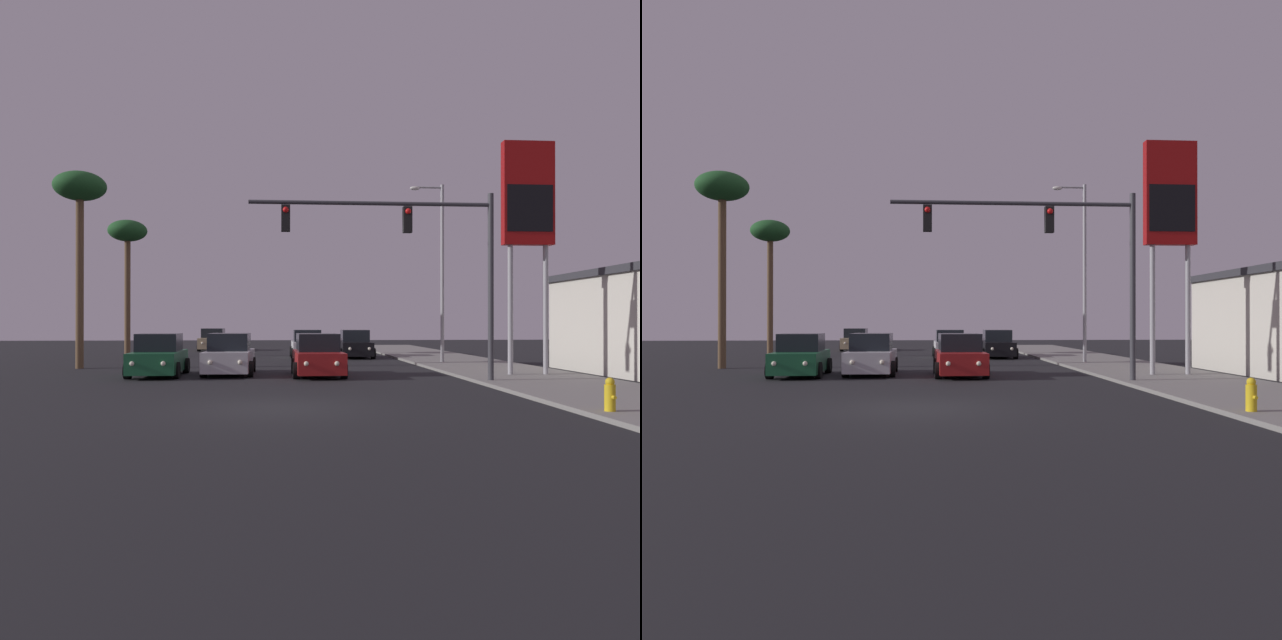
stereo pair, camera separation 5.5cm
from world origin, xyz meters
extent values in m
plane|color=black|center=(0.00, 0.00, 0.00)|extent=(120.00, 120.00, 0.00)
cube|color=gray|center=(9.50, 10.00, 0.06)|extent=(5.00, 60.00, 0.12)
cube|color=#195933|center=(-4.61, 9.62, 0.58)|extent=(1.88, 4.23, 0.80)
cube|color=black|center=(-4.61, 9.77, 1.33)|extent=(1.64, 2.03, 0.70)
cylinder|color=black|center=(-5.51, 8.31, 0.32)|extent=(0.24, 0.64, 0.64)
cylinder|color=black|center=(-3.71, 8.31, 0.32)|extent=(0.24, 0.64, 0.64)
cylinder|color=black|center=(-5.51, 10.92, 0.32)|extent=(0.24, 0.64, 0.64)
cylinder|color=black|center=(-3.71, 10.92, 0.32)|extent=(0.24, 0.64, 0.64)
sphere|color=#F2EACC|center=(-5.17, 7.50, 0.63)|extent=(0.18, 0.18, 0.18)
sphere|color=#F2EACC|center=(-4.05, 7.50, 0.63)|extent=(0.18, 0.18, 0.18)
cube|color=tan|center=(-4.74, 32.26, 0.58)|extent=(1.87, 4.23, 0.80)
cube|color=black|center=(-4.74, 32.41, 1.33)|extent=(1.63, 2.03, 0.70)
cylinder|color=black|center=(-5.64, 30.96, 0.32)|extent=(0.24, 0.64, 0.64)
cylinder|color=black|center=(-3.84, 30.96, 0.32)|extent=(0.24, 0.64, 0.64)
cylinder|color=black|center=(-5.64, 33.57, 0.32)|extent=(0.24, 0.64, 0.64)
cylinder|color=black|center=(-3.84, 33.57, 0.32)|extent=(0.24, 0.64, 0.64)
sphere|color=#F2EACC|center=(-5.30, 30.14, 0.63)|extent=(0.18, 0.18, 0.18)
sphere|color=#F2EACC|center=(-4.18, 30.14, 0.63)|extent=(0.18, 0.18, 0.18)
cube|color=black|center=(4.79, 21.83, 0.58)|extent=(1.92, 4.25, 0.80)
cube|color=black|center=(4.79, 21.98, 1.33)|extent=(1.65, 2.04, 0.70)
cylinder|color=black|center=(3.89, 20.53, 0.32)|extent=(0.24, 0.64, 0.64)
cylinder|color=black|center=(5.69, 20.53, 0.32)|extent=(0.24, 0.64, 0.64)
cylinder|color=black|center=(3.89, 23.14, 0.32)|extent=(0.24, 0.64, 0.64)
cylinder|color=black|center=(5.69, 23.14, 0.32)|extent=(0.24, 0.64, 0.64)
sphere|color=#F2EACC|center=(4.23, 19.71, 0.63)|extent=(0.18, 0.18, 0.18)
sphere|color=#F2EACC|center=(5.35, 19.71, 0.63)|extent=(0.18, 0.18, 0.18)
cube|color=silver|center=(1.92, 22.27, 0.58)|extent=(1.82, 4.21, 0.80)
cube|color=black|center=(1.92, 22.42, 1.33)|extent=(1.61, 2.01, 0.70)
cylinder|color=black|center=(1.02, 20.97, 0.32)|extent=(0.24, 0.64, 0.64)
cylinder|color=black|center=(2.82, 20.97, 0.32)|extent=(0.24, 0.64, 0.64)
cylinder|color=black|center=(1.02, 23.57, 0.32)|extent=(0.24, 0.64, 0.64)
cylinder|color=black|center=(2.82, 23.57, 0.32)|extent=(0.24, 0.64, 0.64)
sphere|color=#F2EACC|center=(1.36, 20.15, 0.63)|extent=(0.18, 0.18, 0.18)
sphere|color=#F2EACC|center=(2.47, 20.15, 0.63)|extent=(0.18, 0.18, 0.18)
cube|color=maroon|center=(1.69, 9.18, 0.58)|extent=(1.89, 4.24, 0.80)
cube|color=black|center=(1.69, 9.33, 1.33)|extent=(1.64, 2.04, 0.70)
cylinder|color=black|center=(0.79, 7.87, 0.32)|extent=(0.24, 0.64, 0.64)
cylinder|color=black|center=(2.59, 7.87, 0.32)|extent=(0.24, 0.64, 0.64)
cylinder|color=black|center=(0.79, 10.48, 0.32)|extent=(0.24, 0.64, 0.64)
cylinder|color=black|center=(2.59, 10.48, 0.32)|extent=(0.24, 0.64, 0.64)
sphere|color=#F2EACC|center=(1.13, 7.06, 0.63)|extent=(0.18, 0.18, 0.18)
sphere|color=#F2EACC|center=(2.25, 7.06, 0.63)|extent=(0.18, 0.18, 0.18)
cube|color=#B7B7BC|center=(-1.86, 10.14, 0.58)|extent=(1.91, 4.25, 0.80)
cube|color=black|center=(-1.86, 10.29, 1.33)|extent=(1.65, 2.04, 0.70)
cylinder|color=black|center=(-2.76, 8.84, 0.32)|extent=(0.24, 0.64, 0.64)
cylinder|color=black|center=(-0.96, 8.84, 0.32)|extent=(0.24, 0.64, 0.64)
cylinder|color=black|center=(-2.76, 11.45, 0.32)|extent=(0.24, 0.64, 0.64)
cylinder|color=black|center=(-0.96, 11.45, 0.32)|extent=(0.24, 0.64, 0.64)
sphere|color=#F2EACC|center=(-2.42, 8.02, 0.63)|extent=(0.18, 0.18, 0.18)
sphere|color=#F2EACC|center=(-1.30, 8.02, 0.63)|extent=(0.18, 0.18, 0.18)
cylinder|color=#38383D|center=(7.50, 5.74, 3.37)|extent=(0.20, 0.20, 6.50)
cylinder|color=#38383D|center=(3.30, 5.74, 6.22)|extent=(8.40, 0.14, 0.14)
cube|color=black|center=(4.56, 5.74, 5.67)|extent=(0.30, 0.24, 0.90)
sphere|color=red|center=(4.56, 5.60, 5.94)|extent=(0.20, 0.20, 0.20)
cube|color=black|center=(0.37, 5.74, 5.67)|extent=(0.30, 0.24, 0.90)
sphere|color=red|center=(0.37, 5.60, 5.94)|extent=(0.20, 0.20, 0.20)
cylinder|color=#99999E|center=(8.45, 15.58, 4.62)|extent=(0.18, 0.18, 9.00)
cylinder|color=#99999E|center=(7.75, 15.58, 8.97)|extent=(1.40, 0.10, 0.10)
ellipsoid|color=silver|center=(7.05, 15.58, 8.92)|extent=(0.50, 0.24, 0.20)
cylinder|color=#99999E|center=(9.07, 7.98, 2.62)|extent=(0.20, 0.20, 5.00)
cylinder|color=#99999E|center=(10.47, 7.98, 2.62)|extent=(0.20, 0.20, 5.00)
cube|color=#990C0C|center=(9.77, 7.98, 7.12)|extent=(2.00, 0.40, 4.00)
cube|color=black|center=(9.77, 7.77, 6.52)|extent=(1.80, 0.03, 1.80)
cylinder|color=gold|center=(7.55, -1.93, 0.42)|extent=(0.24, 0.24, 0.60)
sphere|color=gold|center=(7.55, -1.93, 0.78)|extent=(0.20, 0.20, 0.20)
cylinder|color=gold|center=(7.55, -2.10, 0.45)|extent=(0.08, 0.10, 0.08)
cylinder|color=brown|center=(-9.19, 24.00, 3.68)|extent=(0.36, 0.36, 7.36)
ellipsoid|color=#1E5123|center=(-9.19, 24.00, 7.84)|extent=(2.40, 2.40, 1.32)
cylinder|color=brown|center=(-9.02, 14.00, 3.98)|extent=(0.36, 0.36, 7.96)
ellipsoid|color=#1E5123|center=(-9.02, 14.00, 8.44)|extent=(2.40, 2.40, 1.32)
camera|label=1|loc=(0.04, -15.47, 2.11)|focal=35.00mm
camera|label=2|loc=(0.10, -15.47, 2.11)|focal=35.00mm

